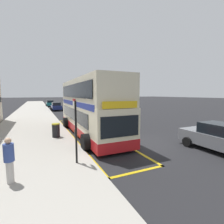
% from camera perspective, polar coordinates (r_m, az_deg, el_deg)
% --- Properties ---
extents(ground_plane, '(260.00, 260.00, 0.00)m').
position_cam_1_polar(ground_plane, '(41.48, -15.85, 1.55)').
color(ground_plane, black).
extents(pavement_near, '(6.00, 76.00, 0.14)m').
position_cam_1_polar(pavement_near, '(41.00, -25.57, 1.22)').
color(pavement_near, '#A39E93').
rests_on(pavement_near, ground).
extents(double_decker_bus, '(3.21, 11.26, 4.40)m').
position_cam_1_polar(double_decker_bus, '(13.55, -8.13, 1.17)').
color(double_decker_bus, beige).
rests_on(double_decker_bus, ground).
extents(bus_bay_markings, '(2.85, 15.08, 0.01)m').
position_cam_1_polar(bus_bay_markings, '(13.89, -8.52, -7.33)').
color(bus_bay_markings, gold).
rests_on(bus_bay_markings, ground).
extents(bus_stop_sign, '(0.09, 0.51, 2.90)m').
position_cam_1_polar(bus_stop_sign, '(7.57, -12.57, -4.84)').
color(bus_stop_sign, black).
rests_on(bus_stop_sign, pavement_near).
extents(parked_car_black_far, '(2.09, 4.20, 1.62)m').
position_cam_1_polar(parked_car_black_far, '(40.57, -11.25, 2.70)').
color(parked_car_black_far, black).
rests_on(parked_car_black_far, ground).
extents(parked_car_grey_distant, '(2.09, 4.20, 1.62)m').
position_cam_1_polar(parked_car_grey_distant, '(11.20, 33.15, -7.45)').
color(parked_car_grey_distant, slate).
rests_on(parked_car_grey_distant, ground).
extents(parked_car_navy_across, '(2.09, 4.20, 1.62)m').
position_cam_1_polar(parked_car_navy_across, '(34.16, -18.81, 1.83)').
color(parked_car_navy_across, navy).
rests_on(parked_car_navy_across, ground).
extents(parked_car_teal_ahead, '(2.09, 4.20, 1.62)m').
position_cam_1_polar(parked_car_teal_ahead, '(46.07, -20.75, 2.83)').
color(parked_car_teal_ahead, '#196066').
rests_on(parked_car_teal_ahead, ground).
extents(pedestrian_waiting_near_sign, '(0.34, 0.34, 1.63)m').
position_cam_1_polar(pedestrian_waiting_near_sign, '(6.93, -32.17, -13.60)').
color(pedestrian_waiting_near_sign, '#B7B2AD').
rests_on(pedestrian_waiting_near_sign, pavement_near).
extents(litter_bin, '(0.57, 0.57, 1.00)m').
position_cam_1_polar(litter_bin, '(12.64, -18.92, -6.00)').
color(litter_bin, black).
rests_on(litter_bin, pavement_near).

